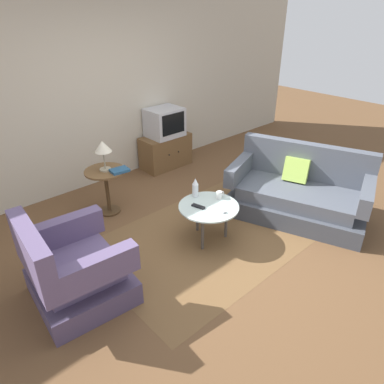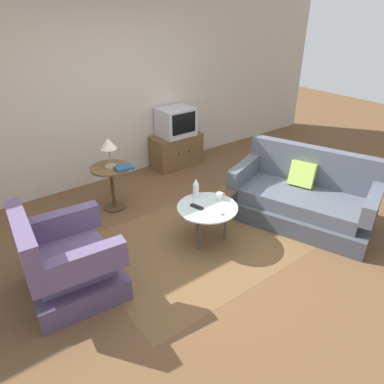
% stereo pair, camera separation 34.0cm
% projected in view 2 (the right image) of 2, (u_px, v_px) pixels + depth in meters
% --- Properties ---
extents(ground_plane, '(16.00, 16.00, 0.00)m').
position_uv_depth(ground_plane, '(206.00, 241.00, 4.25)').
color(ground_plane, brown).
extents(back_wall, '(9.00, 0.12, 2.70)m').
position_uv_depth(back_wall, '(108.00, 92.00, 5.25)').
color(back_wall, '#BCB29E').
rests_on(back_wall, ground).
extents(area_rug, '(2.65, 1.83, 0.00)m').
position_uv_depth(area_rug, '(207.00, 239.00, 4.28)').
color(area_rug, brown).
rests_on(area_rug, ground).
extents(armchair, '(0.91, 0.96, 0.91)m').
position_uv_depth(armchair, '(66.00, 265.00, 3.38)').
color(armchair, '#4B3E5C').
rests_on(armchair, ground).
extents(couch, '(1.40, 1.91, 0.91)m').
position_uv_depth(couch, '(303.00, 199.00, 4.53)').
color(couch, '#3E424B').
rests_on(couch, ground).
extents(coffee_table, '(0.70, 0.70, 0.46)m').
position_uv_depth(coffee_table, '(207.00, 210.00, 4.09)').
color(coffee_table, '#B2C6C1').
rests_on(coffee_table, ground).
extents(side_table, '(0.52, 0.52, 0.62)m').
position_uv_depth(side_table, '(111.00, 179.00, 4.72)').
color(side_table, brown).
rests_on(side_table, ground).
extents(tv_stand, '(0.85, 0.45, 0.55)m').
position_uv_depth(tv_stand, '(176.00, 150.00, 6.07)').
color(tv_stand, brown).
rests_on(tv_stand, ground).
extents(television, '(0.56, 0.46, 0.46)m').
position_uv_depth(television, '(176.00, 122.00, 5.83)').
color(television, '#B7B7BC').
rests_on(television, tv_stand).
extents(table_lamp, '(0.22, 0.22, 0.40)m').
position_uv_depth(table_lamp, '(108.00, 145.00, 4.50)').
color(table_lamp, '#9E937A').
rests_on(table_lamp, side_table).
extents(vase, '(0.07, 0.07, 0.24)m').
position_uv_depth(vase, '(196.00, 188.00, 4.23)').
color(vase, white).
rests_on(vase, coffee_table).
extents(mug, '(0.12, 0.07, 0.09)m').
position_uv_depth(mug, '(220.00, 196.00, 4.20)').
color(mug, white).
rests_on(mug, coffee_table).
extents(tv_remote_dark, '(0.09, 0.17, 0.02)m').
position_uv_depth(tv_remote_dark, '(197.00, 207.00, 4.05)').
color(tv_remote_dark, black).
rests_on(tv_remote_dark, coffee_table).
extents(tv_remote_silver, '(0.09, 0.16, 0.02)m').
position_uv_depth(tv_remote_silver, '(219.00, 211.00, 3.97)').
color(tv_remote_silver, '#B2B2B7').
rests_on(tv_remote_silver, coffee_table).
extents(book, '(0.24, 0.19, 0.03)m').
position_uv_depth(book, '(124.00, 168.00, 4.58)').
color(book, navy).
rests_on(book, side_table).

